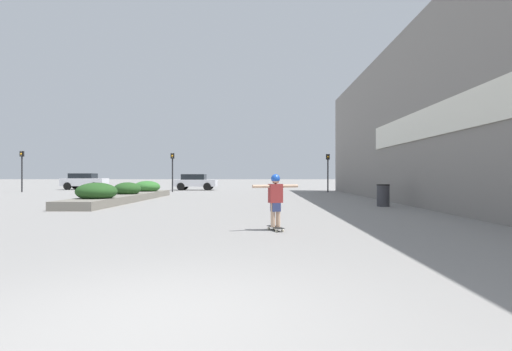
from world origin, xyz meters
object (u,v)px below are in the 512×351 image
object	(u,v)px
trash_bin	(383,195)
skateboard	(276,228)
car_center_right	(84,181)
car_leftmost	(195,182)
traffic_light_right	(328,166)
traffic_light_left	(172,165)
traffic_light_far_left	(22,164)
car_center_left	(443,182)
skateboarder	(276,195)

from	to	relation	value
trash_bin	skateboard	bearing A→B (deg)	-122.53
car_center_right	car_leftmost	bearing A→B (deg)	84.57
trash_bin	traffic_light_right	size ratio (longest dim) A/B	0.31
car_leftmost	traffic_light_right	world-z (taller)	traffic_light_right
car_center_right	traffic_light_left	xyz separation A→B (m)	(9.80, -5.40, 1.37)
skateboard	traffic_light_far_left	size ratio (longest dim) A/B	0.21
car_leftmost	traffic_light_right	distance (m)	12.63
traffic_light_left	traffic_light_far_left	xyz separation A→B (m)	(-12.32, -0.51, 0.09)
car_center_left	traffic_light_far_left	xyz separation A→B (m)	(-37.41, -6.85, 1.55)
skateboard	traffic_light_right	xyz separation A→B (m)	(5.00, 22.86, 2.08)
skateboard	traffic_light_right	distance (m)	23.50
car_center_right	traffic_light_far_left	size ratio (longest dim) A/B	1.22
skateboarder	trash_bin	distance (m)	9.23
car_center_left	car_leftmost	bearing A→B (deg)	94.73
skateboard	car_center_right	size ratio (longest dim) A/B	0.17
traffic_light_left	skateboard	bearing A→B (deg)	-71.34
skateboard	traffic_light_right	size ratio (longest dim) A/B	0.22
car_leftmost	traffic_light_far_left	world-z (taller)	traffic_light_far_left
car_center_left	traffic_light_left	world-z (taller)	traffic_light_left
car_center_right	traffic_light_far_left	distance (m)	6.59
skateboarder	traffic_light_left	bearing A→B (deg)	86.23
traffic_light_far_left	skateboard	bearing A→B (deg)	-48.34
trash_bin	traffic_light_right	xyz separation A→B (m)	(0.04, 15.09, 1.66)
trash_bin	traffic_light_right	bearing A→B (deg)	89.85
car_leftmost	traffic_light_left	distance (m)	4.72
trash_bin	car_center_left	world-z (taller)	car_center_left
traffic_light_right	traffic_light_left	bearing A→B (deg)	178.75
car_center_right	traffic_light_right	size ratio (longest dim) A/B	1.32
skateboarder	traffic_light_far_left	distance (m)	30.32
skateboard	traffic_light_left	distance (m)	24.52
traffic_light_left	traffic_light_right	distance (m)	12.82
car_leftmost	car_center_left	xyz separation A→B (m)	(23.94, 1.98, -0.04)
skateboarder	car_center_right	size ratio (longest dim) A/B	0.32
skateboard	car_leftmost	world-z (taller)	car_leftmost
car_leftmost	trash_bin	bearing A→B (deg)	30.52
car_leftmost	car_center_left	size ratio (longest dim) A/B	0.95
car_leftmost	car_center_right	xyz separation A→B (m)	(-10.95, 1.04, 0.04)
trash_bin	car_center_right	world-z (taller)	car_center_right
skateboard	traffic_light_left	world-z (taller)	traffic_light_left
car_leftmost	traffic_light_right	xyz separation A→B (m)	(11.67, -4.63, 1.35)
car_leftmost	traffic_light_right	bearing A→B (deg)	68.34
car_center_left	car_center_right	size ratio (longest dim) A/B	1.00
skateboard	car_center_right	world-z (taller)	car_center_right
car_center_right	skateboarder	bearing A→B (deg)	31.69
car_leftmost	traffic_light_left	bearing A→B (deg)	-14.80
traffic_light_far_left	car_center_left	bearing A→B (deg)	10.37
trash_bin	traffic_light_far_left	world-z (taller)	traffic_light_far_left
car_center_right	traffic_light_right	distance (m)	23.36
trash_bin	traffic_light_left	size ratio (longest dim) A/B	0.30
car_leftmost	traffic_light_left	size ratio (longest dim) A/B	1.21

